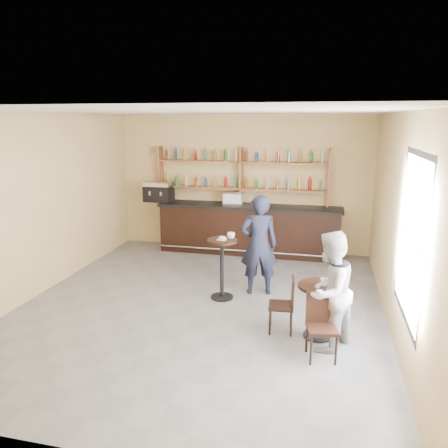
% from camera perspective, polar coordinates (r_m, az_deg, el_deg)
% --- Properties ---
extents(floor, '(7.00, 7.00, 0.00)m').
position_cam_1_polar(floor, '(7.57, -2.92, -10.55)').
color(floor, slate).
rests_on(floor, ground).
extents(ceiling, '(7.00, 7.00, 0.00)m').
position_cam_1_polar(ceiling, '(6.92, -3.24, 14.44)').
color(ceiling, white).
rests_on(ceiling, wall_back).
extents(wall_back, '(7.00, 0.00, 7.00)m').
position_cam_1_polar(wall_back, '(10.43, 2.35, 5.31)').
color(wall_back, '#D6B579').
rests_on(wall_back, floor).
extents(wall_front, '(7.00, 0.00, 7.00)m').
position_cam_1_polar(wall_front, '(3.98, -17.53, -9.05)').
color(wall_front, '#D6B579').
rests_on(wall_front, floor).
extents(wall_left, '(0.00, 7.00, 7.00)m').
position_cam_1_polar(wall_left, '(8.41, -23.10, 2.25)').
color(wall_left, '#D6B579').
rests_on(wall_left, floor).
extents(wall_right, '(0.00, 7.00, 7.00)m').
position_cam_1_polar(wall_right, '(6.88, 21.69, 0.07)').
color(wall_right, '#D6B579').
rests_on(wall_right, floor).
extents(window_pane, '(0.00, 2.00, 2.00)m').
position_cam_1_polar(window_pane, '(5.70, 23.36, -1.68)').
color(window_pane, white).
rests_on(window_pane, wall_right).
extents(window_frame, '(0.04, 1.70, 2.10)m').
position_cam_1_polar(window_frame, '(5.70, 23.30, -1.68)').
color(window_frame, black).
rests_on(window_frame, wall_right).
extents(shelf_unit, '(4.00, 0.26, 1.40)m').
position_cam_1_polar(shelf_unit, '(10.27, 2.23, 6.37)').
color(shelf_unit, brown).
rests_on(shelf_unit, wall_back).
extents(liquor_bottles, '(3.68, 0.10, 1.00)m').
position_cam_1_polar(liquor_bottles, '(10.25, 2.23, 7.31)').
color(liquor_bottles, '#8C5919').
rests_on(liquor_bottles, shelf_unit).
extents(bar_counter, '(4.25, 0.83, 1.15)m').
position_cam_1_polar(bar_counter, '(10.24, 3.26, -0.70)').
color(bar_counter, black).
rests_on(bar_counter, floor).
extents(espresso_machine, '(0.67, 0.44, 0.47)m').
position_cam_1_polar(espresso_machine, '(10.68, -8.52, 4.21)').
color(espresso_machine, black).
rests_on(espresso_machine, bar_counter).
extents(pastry_case, '(0.46, 0.38, 0.27)m').
position_cam_1_polar(pastry_case, '(10.16, 1.25, 3.31)').
color(pastry_case, silver).
rests_on(pastry_case, bar_counter).
extents(pedestal_table, '(0.65, 0.65, 1.07)m').
position_cam_1_polar(pedestal_table, '(7.67, -0.26, -5.90)').
color(pedestal_table, black).
rests_on(pedestal_table, floor).
extents(napkin, '(0.16, 0.16, 0.00)m').
position_cam_1_polar(napkin, '(7.50, -0.27, -2.01)').
color(napkin, white).
rests_on(napkin, pedestal_table).
extents(donut, '(0.15, 0.15, 0.05)m').
position_cam_1_polar(donut, '(7.49, -0.21, -1.86)').
color(donut, '#C78149').
rests_on(donut, napkin).
extents(cup_pedestal, '(0.17, 0.17, 0.11)m').
position_cam_1_polar(cup_pedestal, '(7.55, 0.94, -1.51)').
color(cup_pedestal, white).
rests_on(cup_pedestal, pedestal_table).
extents(man_main, '(0.75, 0.58, 1.82)m').
position_cam_1_polar(man_main, '(7.80, 4.57, -2.72)').
color(man_main, black).
rests_on(man_main, floor).
extents(cafe_table, '(0.71, 0.71, 0.80)m').
position_cam_1_polar(cafe_table, '(6.54, 12.29, -11.05)').
color(cafe_table, black).
rests_on(cafe_table, floor).
extents(cup_cafe, '(0.12, 0.12, 0.10)m').
position_cam_1_polar(cup_cafe, '(6.37, 12.95, -7.38)').
color(cup_cafe, white).
rests_on(cup_cafe, cafe_table).
extents(chair_west, '(0.39, 0.39, 0.83)m').
position_cam_1_polar(chair_west, '(6.60, 7.46, -10.44)').
color(chair_west, black).
rests_on(chair_west, floor).
extents(chair_south, '(0.45, 0.45, 0.87)m').
position_cam_1_polar(chair_south, '(5.98, 12.66, -13.11)').
color(chair_south, black).
rests_on(chair_south, floor).
extents(patron_second, '(0.93, 1.01, 1.66)m').
position_cam_1_polar(patron_second, '(6.11, 13.56, -8.53)').
color(patron_second, '#A5A4AA').
rests_on(patron_second, floor).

